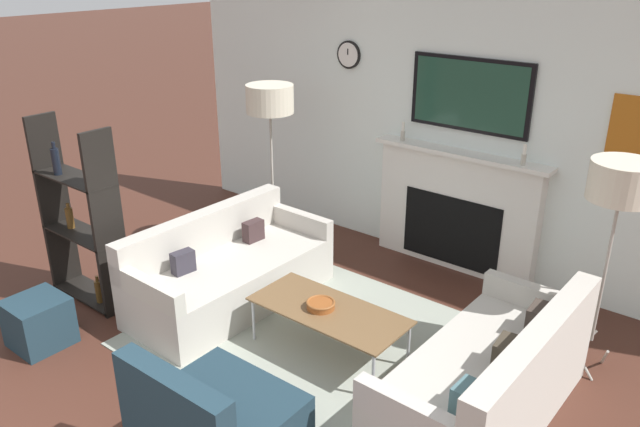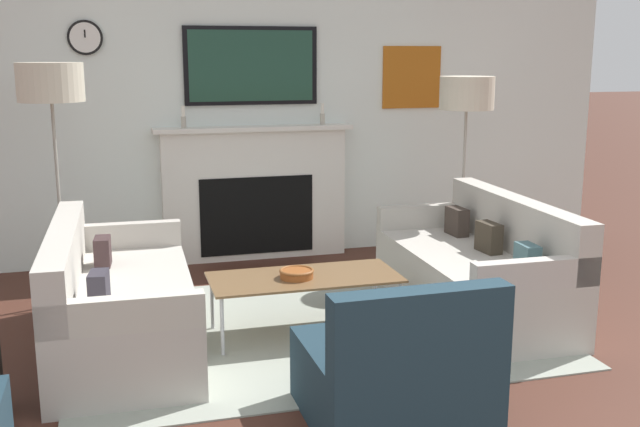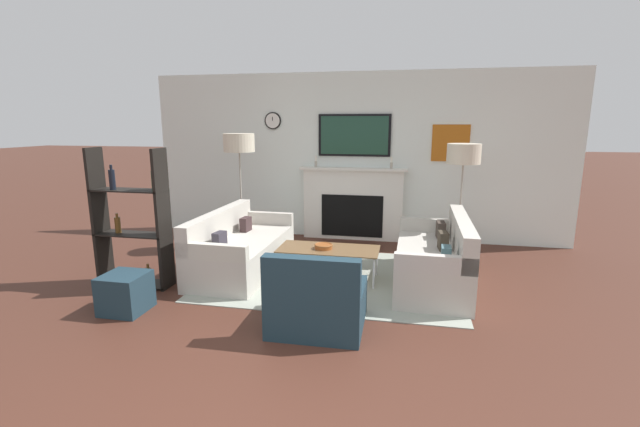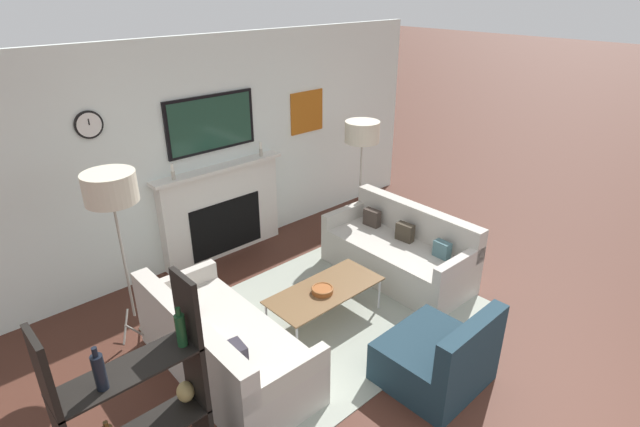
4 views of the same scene
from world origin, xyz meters
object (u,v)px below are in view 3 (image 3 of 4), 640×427
at_px(armchair, 317,302).
at_px(floor_lamp_left, 239,144).
at_px(shelf_unit, 133,222).
at_px(decorative_bowl, 324,246).
at_px(floor_lamp_right, 464,155).
at_px(coffee_table, 329,250).
at_px(ottoman, 125,293).
at_px(couch_right, 435,261).
at_px(couch_left, 240,250).

xyz_separation_m(armchair, floor_lamp_left, (-1.68, 2.36, 1.34)).
bearing_deg(shelf_unit, decorative_bowl, 16.50).
distance_m(decorative_bowl, shelf_unit, 2.25).
height_order(floor_lamp_left, floor_lamp_right, floor_lamp_left).
bearing_deg(armchair, floor_lamp_right, 57.50).
xyz_separation_m(coffee_table, ottoman, (-1.87, -1.33, -0.17)).
height_order(couch_right, armchair, couch_right).
distance_m(armchair, ottoman, 2.00).
bearing_deg(coffee_table, floor_lamp_right, 33.05).
bearing_deg(couch_left, armchair, -46.10).
bearing_deg(floor_lamp_right, ottoman, -145.66).
distance_m(decorative_bowl, ottoman, 2.25).
bearing_deg(ottoman, floor_lamp_left, 82.35).
relative_size(coffee_table, floor_lamp_right, 0.75).
bearing_deg(couch_left, couch_right, -0.02).
distance_m(coffee_table, ottoman, 2.30).
height_order(couch_right, shelf_unit, shelf_unit).
distance_m(couch_right, floor_lamp_right, 1.59).
bearing_deg(shelf_unit, floor_lamp_right, 24.21).
height_order(couch_left, ottoman, couch_left).
bearing_deg(armchair, floor_lamp_left, 125.40).
relative_size(couch_right, floor_lamp_left, 1.02).
bearing_deg(decorative_bowl, shelf_unit, -163.50).
xyz_separation_m(couch_left, shelf_unit, (-1.01, -0.73, 0.49)).
bearing_deg(coffee_table, couch_left, 176.56).
relative_size(coffee_table, shelf_unit, 0.76).
bearing_deg(shelf_unit, ottoman, -64.43).
height_order(armchair, floor_lamp_left, floor_lamp_left).
xyz_separation_m(couch_right, armchair, (-1.15, -1.37, -0.04)).
relative_size(couch_right, coffee_table, 1.46).
bearing_deg(floor_lamp_right, coffee_table, -146.95).
bearing_deg(floor_lamp_left, couch_right, -19.43).
distance_m(floor_lamp_left, shelf_unit, 2.02).
height_order(couch_left, coffee_table, couch_left).
distance_m(coffee_table, floor_lamp_left, 2.24).
relative_size(decorative_bowl, floor_lamp_left, 0.13).
relative_size(coffee_table, floor_lamp_left, 0.70).
relative_size(floor_lamp_left, shelf_unit, 1.08).
relative_size(couch_right, shelf_unit, 1.10).
bearing_deg(couch_right, shelf_unit, -168.18).
bearing_deg(ottoman, shelf_unit, 115.57).
relative_size(floor_lamp_right, shelf_unit, 1.01).
bearing_deg(decorative_bowl, coffee_table, 22.17).
bearing_deg(ottoman, decorative_bowl, 35.80).
xyz_separation_m(shelf_unit, ottoman, (0.32, -0.67, -0.57)).
xyz_separation_m(couch_right, floor_lamp_right, (0.36, 1.00, 1.18)).
relative_size(shelf_unit, ottoman, 3.88).
distance_m(armchair, shelf_unit, 2.47).
xyz_separation_m(couch_left, ottoman, (-0.69, -1.40, -0.08)).
distance_m(couch_left, floor_lamp_left, 1.69).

